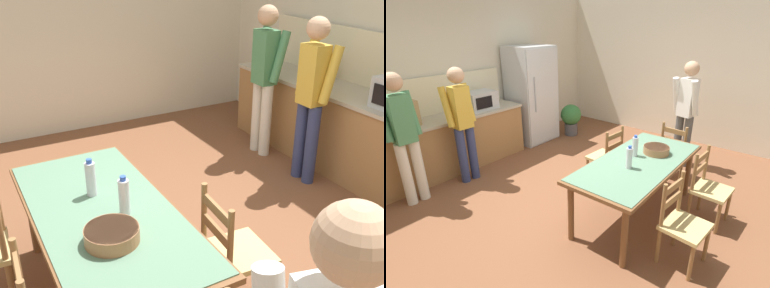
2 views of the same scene
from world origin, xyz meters
The scene contains 20 objects.
ground_plane centered at (0.00, 0.00, 0.00)m, with size 8.32×8.32×0.00m, color brown.
wall_back centered at (0.00, 2.66, 1.45)m, with size 6.52×0.12×2.90m, color beige.
wall_right centered at (3.26, 0.00, 1.45)m, with size 0.12×5.20×2.90m, color beige.
kitchen_counter centered at (-0.74, 2.23, 0.45)m, with size 2.95×0.66×0.90m.
counter_splashback centered at (-0.73, 2.54, 1.20)m, with size 2.91×0.03×0.60m, color beige.
refrigerator centered at (1.26, 2.19, 0.94)m, with size 0.83×0.73×1.88m.
microwave centered at (0.08, 2.21, 1.05)m, with size 0.50×0.39×0.30m.
paper_bag centered at (-1.09, 2.20, 1.08)m, with size 0.24×0.16×0.36m, color tan.
dining_table centered at (0.19, -0.77, 0.68)m, with size 1.93×0.88×0.76m.
bottle_near_centre centered at (-0.05, -0.77, 0.88)m, with size 0.07×0.07×0.27m.
bottle_off_centre centered at (0.29, -0.66, 0.88)m, with size 0.07×0.07×0.27m.
serving_bowl centered at (0.53, -0.84, 0.81)m, with size 0.32×0.32×0.09m.
chair_head_end centered at (1.45, -0.76, 0.44)m, with size 0.43×0.45×0.91m.
chair_side_near_left centered at (-0.23, -1.50, 0.44)m, with size 0.45×0.43×0.91m.
chair_side_near_right centered at (0.63, -1.50, 0.44)m, with size 0.44×0.42×0.91m.
chair_side_far_right centered at (0.62, -0.04, 0.44)m, with size 0.45×0.43×0.91m.
person_at_sink centered at (-1.39, 1.71, 0.98)m, with size 0.44×0.30×1.75m.
person_at_counter centered at (-0.59, 1.69, 0.97)m, with size 0.43×0.30×1.73m.
person_by_table centered at (2.00, -0.65, 0.98)m, with size 0.36×0.48×1.74m.
potted_plant centered at (1.95, 1.76, 0.39)m, with size 0.44×0.44×0.67m.
Camera 2 is at (-2.77, -2.23, 2.28)m, focal length 28.00 mm.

